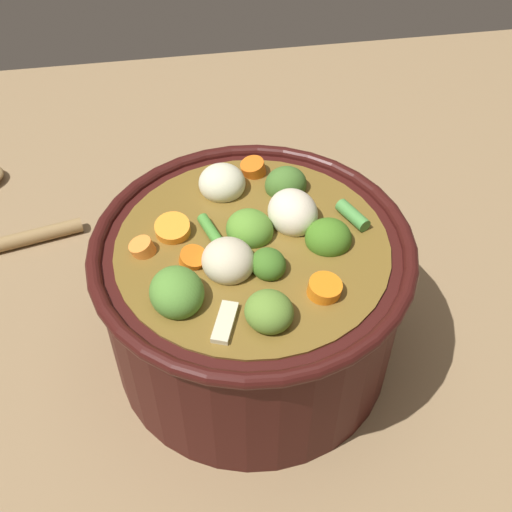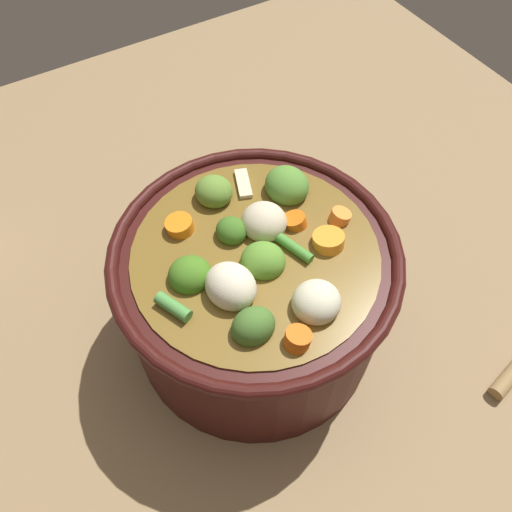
# 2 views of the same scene
# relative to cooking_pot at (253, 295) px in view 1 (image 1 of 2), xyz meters

# --- Properties ---
(ground_plane) EXTENTS (1.10, 1.10, 0.00)m
(ground_plane) POSITION_rel_cooking_pot_xyz_m (0.00, 0.00, -0.07)
(ground_plane) COLOR #8C704C
(cooking_pot) EXTENTS (0.26, 0.26, 0.16)m
(cooking_pot) POSITION_rel_cooking_pot_xyz_m (0.00, 0.00, 0.00)
(cooking_pot) COLOR #38110F
(cooking_pot) RESTS_ON ground_plane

